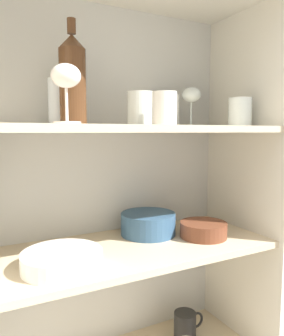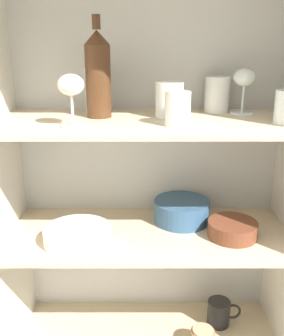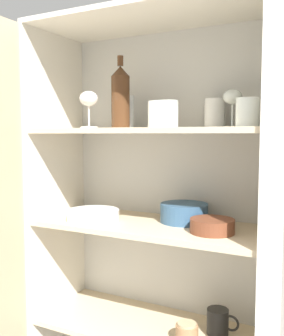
{
  "view_description": "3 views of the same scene",
  "coord_description": "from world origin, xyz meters",
  "px_view_note": "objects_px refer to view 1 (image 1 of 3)",
  "views": [
    {
      "loc": [
        -0.41,
        -0.7,
        1.06
      ],
      "look_at": [
        0.05,
        0.18,
        0.95
      ],
      "focal_mm": 35.0,
      "sensor_mm": 36.0,
      "label": 1
    },
    {
      "loc": [
        -0.02,
        -0.96,
        1.31
      ],
      "look_at": [
        -0.02,
        0.22,
        0.92
      ],
      "focal_mm": 42.0,
      "sensor_mm": 36.0,
      "label": 2
    },
    {
      "loc": [
        0.68,
        -1.17,
        1.06
      ],
      "look_at": [
        -0.03,
        0.17,
        0.93
      ],
      "focal_mm": 42.0,
      "sensor_mm": 36.0,
      "label": 3
    }
  ],
  "objects_px": {
    "plate_stack_white": "(62,260)",
    "mixing_bowl_large": "(148,223)",
    "serving_bowl_small": "(203,229)",
    "coffee_mug_primary": "(186,325)",
    "wine_bottle": "(73,79)"
  },
  "relations": [
    {
      "from": "mixing_bowl_large",
      "to": "coffee_mug_primary",
      "type": "distance_m",
      "value": 0.43
    },
    {
      "from": "wine_bottle",
      "to": "mixing_bowl_large",
      "type": "relative_size",
      "value": 1.56
    },
    {
      "from": "plate_stack_white",
      "to": "coffee_mug_primary",
      "type": "height_order",
      "value": "plate_stack_white"
    },
    {
      "from": "plate_stack_white",
      "to": "coffee_mug_primary",
      "type": "xyz_separation_m",
      "value": [
        0.48,
        0.13,
        -0.39
      ]
    },
    {
      "from": "serving_bowl_small",
      "to": "coffee_mug_primary",
      "type": "relative_size",
      "value": 1.26
    },
    {
      "from": "mixing_bowl_large",
      "to": "coffee_mug_primary",
      "type": "xyz_separation_m",
      "value": [
        0.15,
        -0.02,
        -0.41
      ]
    },
    {
      "from": "mixing_bowl_large",
      "to": "serving_bowl_small",
      "type": "relative_size",
      "value": 1.2
    },
    {
      "from": "coffee_mug_primary",
      "to": "plate_stack_white",
      "type": "bearing_deg",
      "value": -165.14
    },
    {
      "from": "plate_stack_white",
      "to": "mixing_bowl_large",
      "type": "relative_size",
      "value": 1.12
    },
    {
      "from": "plate_stack_white",
      "to": "serving_bowl_small",
      "type": "relative_size",
      "value": 1.34
    },
    {
      "from": "wine_bottle",
      "to": "coffee_mug_primary",
      "type": "relative_size",
      "value": 2.36
    },
    {
      "from": "wine_bottle",
      "to": "serving_bowl_small",
      "type": "height_order",
      "value": "wine_bottle"
    },
    {
      "from": "plate_stack_white",
      "to": "coffee_mug_primary",
      "type": "relative_size",
      "value": 1.69
    },
    {
      "from": "wine_bottle",
      "to": "mixing_bowl_large",
      "type": "distance_m",
      "value": 0.53
    },
    {
      "from": "serving_bowl_small",
      "to": "coffee_mug_primary",
      "type": "height_order",
      "value": "serving_bowl_small"
    }
  ]
}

